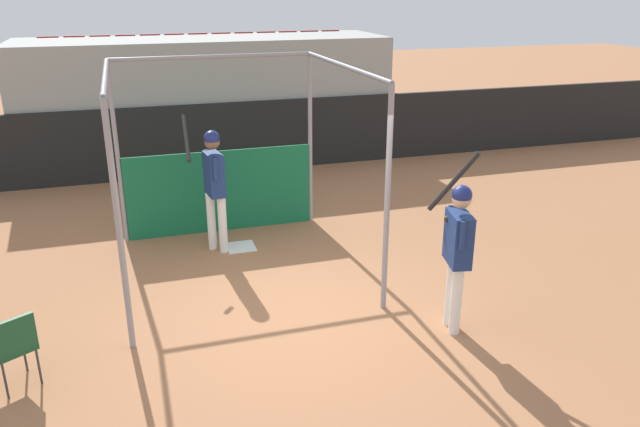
# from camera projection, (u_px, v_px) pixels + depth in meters

# --- Properties ---
(ground_plane) EXTENTS (60.00, 60.00, 0.00)m
(ground_plane) POSITION_uv_depth(u_px,v_px,m) (301.00, 321.00, 7.68)
(ground_plane) COLOR #9E6642
(outfield_wall) EXTENTS (24.00, 0.12, 1.52)m
(outfield_wall) POSITION_uv_depth(u_px,v_px,m) (217.00, 139.00, 13.43)
(outfield_wall) COLOR black
(outfield_wall) RESTS_ON ground
(bleacher_section) EXTENTS (8.15, 2.40, 2.80)m
(bleacher_section) POSITION_uv_depth(u_px,v_px,m) (207.00, 99.00, 14.34)
(bleacher_section) COLOR #9E9E99
(bleacher_section) RESTS_ON ground
(batting_cage) EXTENTS (3.17, 3.36, 2.89)m
(batting_cage) POSITION_uv_depth(u_px,v_px,m) (225.00, 168.00, 9.54)
(batting_cage) COLOR gray
(batting_cage) RESTS_ON ground
(home_plate) EXTENTS (0.44, 0.44, 0.02)m
(home_plate) POSITION_uv_depth(u_px,v_px,m) (241.00, 247.00, 9.83)
(home_plate) COLOR white
(home_plate) RESTS_ON ground
(player_batter) EXTENTS (0.54, 0.88, 2.05)m
(player_batter) POSITION_uv_depth(u_px,v_px,m) (214.00, 178.00, 9.33)
(player_batter) COLOR white
(player_batter) RESTS_ON ground
(player_waiting) EXTENTS (0.49, 0.83, 2.13)m
(player_waiting) POSITION_uv_depth(u_px,v_px,m) (458.00, 244.00, 7.16)
(player_waiting) COLOR white
(player_waiting) RESTS_ON ground
(folding_chair) EXTENTS (0.55, 0.55, 0.84)m
(folding_chair) POSITION_uv_depth(u_px,v_px,m) (13.00, 344.00, 6.25)
(folding_chair) COLOR #194C2D
(folding_chair) RESTS_ON ground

